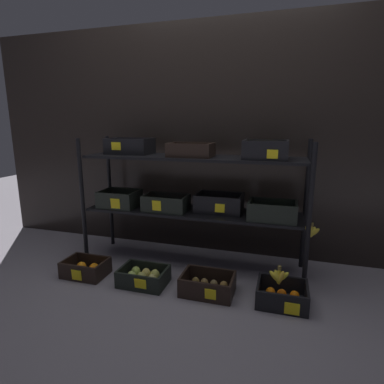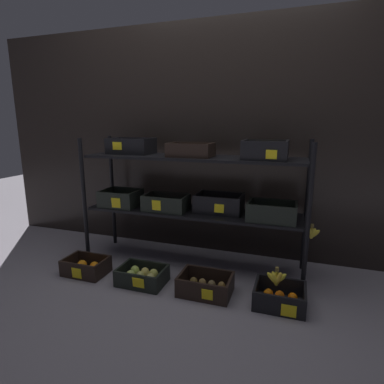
{
  "view_description": "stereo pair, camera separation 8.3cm",
  "coord_description": "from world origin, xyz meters",
  "px_view_note": "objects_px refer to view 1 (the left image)",
  "views": [
    {
      "loc": [
        0.67,
        -2.25,
        1.12
      ],
      "look_at": [
        0.0,
        0.0,
        0.6
      ],
      "focal_mm": 29.18,
      "sensor_mm": 36.0,
      "label": 1
    },
    {
      "loc": [
        0.75,
        -2.22,
        1.12
      ],
      "look_at": [
        0.0,
        0.0,
        0.6
      ],
      "focal_mm": 29.18,
      "sensor_mm": 36.0,
      "label": 2
    }
  ],
  "objects_px": {
    "crate_ground_tangerine": "(282,296)",
    "crate_ground_pear": "(144,277)",
    "crate_ground_orange": "(86,269)",
    "display_rack": "(193,186)",
    "banana_bunch_loose": "(279,277)",
    "crate_ground_kiwi": "(208,286)"
  },
  "relations": [
    {
      "from": "crate_ground_pear",
      "to": "crate_ground_kiwi",
      "type": "relative_size",
      "value": 0.95
    },
    {
      "from": "display_rack",
      "to": "banana_bunch_loose",
      "type": "distance_m",
      "value": 0.9
    },
    {
      "from": "display_rack",
      "to": "crate_ground_tangerine",
      "type": "relative_size",
      "value": 5.78
    },
    {
      "from": "crate_ground_kiwi",
      "to": "banana_bunch_loose",
      "type": "xyz_separation_m",
      "value": [
        0.45,
        0.01,
        0.13
      ]
    },
    {
      "from": "display_rack",
      "to": "banana_bunch_loose",
      "type": "xyz_separation_m",
      "value": [
        0.67,
        -0.37,
        -0.47
      ]
    },
    {
      "from": "crate_ground_orange",
      "to": "crate_ground_pear",
      "type": "relative_size",
      "value": 0.95
    },
    {
      "from": "crate_ground_orange",
      "to": "crate_ground_tangerine",
      "type": "relative_size",
      "value": 1.01
    },
    {
      "from": "display_rack",
      "to": "crate_ground_kiwi",
      "type": "relative_size",
      "value": 5.17
    },
    {
      "from": "display_rack",
      "to": "crate_ground_pear",
      "type": "xyz_separation_m",
      "value": [
        -0.25,
        -0.4,
        -0.6
      ]
    },
    {
      "from": "crate_ground_orange",
      "to": "crate_ground_pear",
      "type": "bearing_deg",
      "value": 0.63
    },
    {
      "from": "crate_ground_orange",
      "to": "crate_ground_kiwi",
      "type": "xyz_separation_m",
      "value": [
        0.94,
        0.02,
        0.0
      ]
    },
    {
      "from": "crate_ground_orange",
      "to": "display_rack",
      "type": "bearing_deg",
      "value": 29.11
    },
    {
      "from": "crate_ground_tangerine",
      "to": "crate_ground_pear",
      "type": "bearing_deg",
      "value": -178.33
    },
    {
      "from": "crate_ground_tangerine",
      "to": "crate_ground_orange",
      "type": "bearing_deg",
      "value": -178.68
    },
    {
      "from": "display_rack",
      "to": "crate_ground_kiwi",
      "type": "bearing_deg",
      "value": -60.83
    },
    {
      "from": "crate_ground_orange",
      "to": "crate_ground_kiwi",
      "type": "distance_m",
      "value": 0.94
    },
    {
      "from": "display_rack",
      "to": "crate_ground_kiwi",
      "type": "distance_m",
      "value": 0.74
    },
    {
      "from": "display_rack",
      "to": "banana_bunch_loose",
      "type": "height_order",
      "value": "display_rack"
    },
    {
      "from": "crate_ground_kiwi",
      "to": "display_rack",
      "type": "bearing_deg",
      "value": 119.17
    },
    {
      "from": "crate_ground_orange",
      "to": "banana_bunch_loose",
      "type": "relative_size",
      "value": 2.28
    },
    {
      "from": "crate_ground_kiwi",
      "to": "crate_ground_orange",
      "type": "bearing_deg",
      "value": -178.84
    },
    {
      "from": "display_rack",
      "to": "crate_ground_orange",
      "type": "distance_m",
      "value": 1.02
    }
  ]
}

